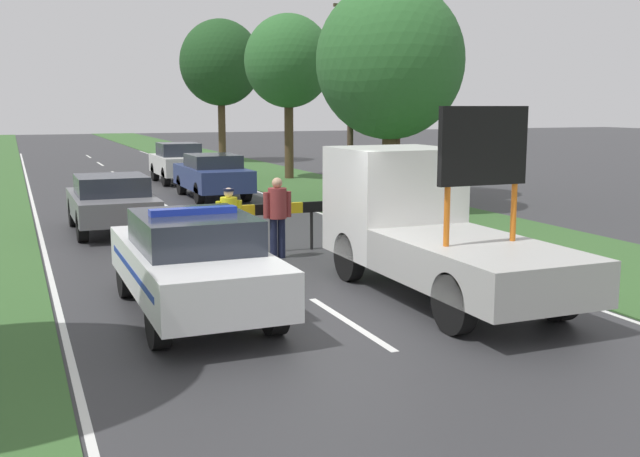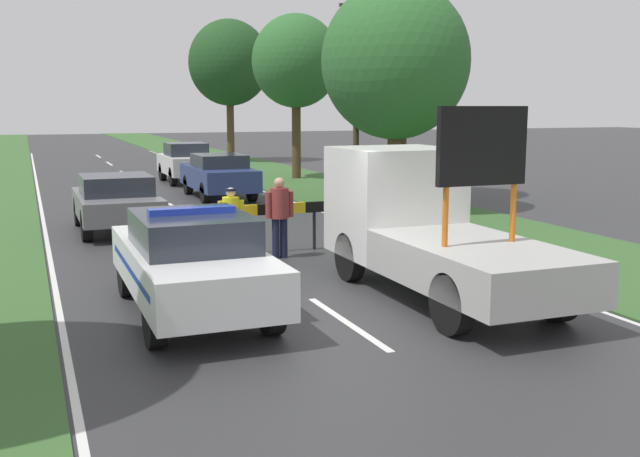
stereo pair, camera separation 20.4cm
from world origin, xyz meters
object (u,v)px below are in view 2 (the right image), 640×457
police_car (191,261)px  queued_car_hatch_blue (219,175)px  road_barrier (257,213)px  pedestrian_civilian (280,211)px  traffic_cone_near_police (174,236)px  roadside_tree_near_right (402,63)px  utility_pole (356,92)px  traffic_cone_centre_front (181,246)px  roadside_tree_near_left (395,61)px  roadside_tree_mid_left (229,63)px  roadside_tree_far_left (296,62)px  queued_car_suv_grey (116,201)px  police_officer (231,218)px  work_truck (424,224)px  queued_car_van_white (186,162)px

police_car → queued_car_hatch_blue: 14.99m
road_barrier → police_car: bearing=-116.7°
police_car → road_barrier: police_car is taller
pedestrian_civilian → traffic_cone_near_police: (-1.92, 1.82, -0.71)m
roadside_tree_near_right → utility_pole: roadside_tree_near_right is taller
traffic_cone_centre_front → queued_car_hatch_blue: size_ratio=0.16×
roadside_tree_near_left → utility_pole: utility_pole is taller
pedestrian_civilian → utility_pole: 9.43m
traffic_cone_near_police → roadside_tree_mid_left: size_ratio=0.08×
roadside_tree_far_left → queued_car_suv_grey: bearing=-128.0°
queued_car_suv_grey → roadside_tree_near_left: size_ratio=0.60×
queued_car_hatch_blue → road_barrier: bearing=80.8°
police_car → roadside_tree_far_left: 22.33m
traffic_cone_centre_front → roadside_tree_mid_left: roadside_tree_mid_left is taller
queued_car_suv_grey → queued_car_hatch_blue: bearing=-124.8°
road_barrier → utility_pole: (5.42, 6.85, 2.73)m
road_barrier → roadside_tree_near_right: roadside_tree_near_right is taller
pedestrian_civilian → police_officer: bearing=-178.7°
pedestrian_civilian → roadside_tree_near_left: bearing=49.1°
queued_car_hatch_blue → roadside_tree_near_left: 7.66m
road_barrier → traffic_cone_near_police: bearing=145.6°
roadside_tree_far_left → traffic_cone_centre_front: bearing=-117.2°
pedestrian_civilian → roadside_tree_far_left: size_ratio=0.24×
traffic_cone_near_police → traffic_cone_centre_front: size_ratio=0.86×
queued_car_hatch_blue → roadside_tree_mid_left: 18.10m
work_truck → police_officer: size_ratio=3.68×
police_car → roadside_tree_near_left: roadside_tree_near_left is taller
police_officer → queued_car_suv_grey: 5.10m
traffic_cone_near_police → roadside_tree_near_right: bearing=35.9°
traffic_cone_near_police → queued_car_hatch_blue: 9.60m
traffic_cone_near_police → queued_car_suv_grey: size_ratio=0.15×
work_truck → traffic_cone_centre_front: 5.28m
police_car → roadside_tree_near_left: (8.19, 9.24, 3.68)m
work_truck → roadside_tree_far_left: size_ratio=0.79×
work_truck → roadside_tree_near_right: bearing=-119.0°
work_truck → police_officer: 4.43m
queued_car_suv_grey → road_barrier: bearing=121.0°
roadside_tree_near_left → utility_pole: size_ratio=0.98×
road_barrier → pedestrian_civilian: pedestrian_civilian is taller
work_truck → road_barrier: work_truck is taller
queued_car_suv_grey → queued_car_van_white: size_ratio=1.05×
queued_car_van_white → roadside_tree_near_right: 10.70m
police_officer → queued_car_van_white: size_ratio=0.39×
traffic_cone_near_police → queued_car_hatch_blue: queued_car_hatch_blue is taller
queued_car_hatch_blue → queued_car_van_white: (-0.02, 5.68, 0.06)m
traffic_cone_centre_front → utility_pole: bearing=45.2°
roadside_tree_near_left → roadside_tree_near_right: 3.29m
road_barrier → traffic_cone_centre_front: size_ratio=4.69×
road_barrier → queued_car_hatch_blue: bearing=82.8°
roadside_tree_near_left → police_officer: bearing=-139.8°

